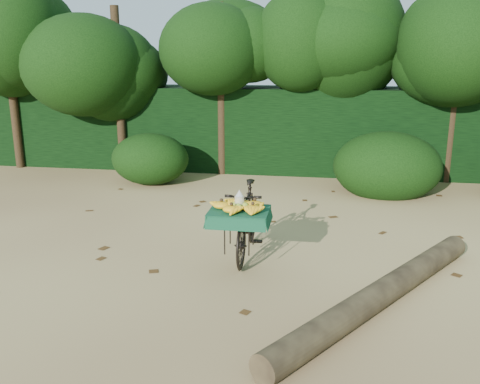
# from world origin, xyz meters

# --- Properties ---
(ground) EXTENTS (80.00, 80.00, 0.00)m
(ground) POSITION_xyz_m (0.00, 0.00, 0.00)
(ground) COLOR #D3BC70
(ground) RESTS_ON ground
(vendor_bicycle) EXTENTS (0.67, 1.64, 0.93)m
(vendor_bicycle) POSITION_xyz_m (-0.54, 0.84, 0.47)
(vendor_bicycle) COLOR black
(vendor_bicycle) RESTS_ON ground
(fallen_log) EXTENTS (2.26, 3.17, 0.26)m
(fallen_log) POSITION_xyz_m (1.01, -0.23, 0.13)
(fallen_log) COLOR brown
(fallen_log) RESTS_ON ground
(hedge_backdrop) EXTENTS (26.00, 1.80, 1.80)m
(hedge_backdrop) POSITION_xyz_m (0.00, 6.30, 0.90)
(hedge_backdrop) COLOR black
(hedge_backdrop) RESTS_ON ground
(tree_row) EXTENTS (14.50, 2.00, 4.00)m
(tree_row) POSITION_xyz_m (-0.65, 5.50, 2.00)
(tree_row) COLOR black
(tree_row) RESTS_ON ground
(bush_clumps) EXTENTS (8.80, 1.70, 0.90)m
(bush_clumps) POSITION_xyz_m (0.50, 4.30, 0.45)
(bush_clumps) COLOR black
(bush_clumps) RESTS_ON ground
(leaf_litter) EXTENTS (7.00, 7.30, 0.01)m
(leaf_litter) POSITION_xyz_m (0.00, 0.65, 0.01)
(leaf_litter) COLOR #492E13
(leaf_litter) RESTS_ON ground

